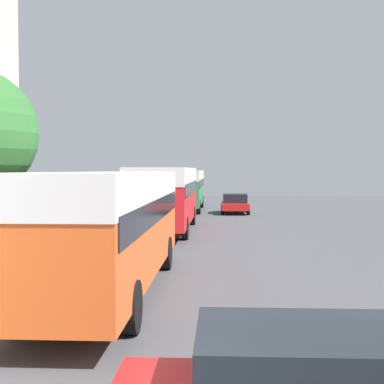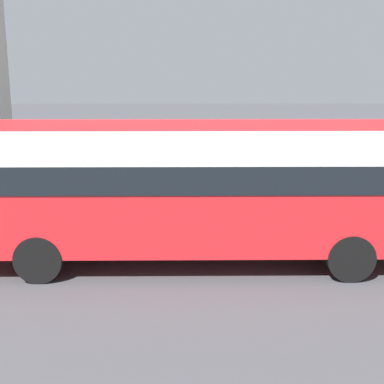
{
  "view_description": "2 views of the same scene",
  "coord_description": "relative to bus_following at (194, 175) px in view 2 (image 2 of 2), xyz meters",
  "views": [
    {
      "loc": [
        1.03,
        -3.37,
        3.02
      ],
      "look_at": [
        -0.51,
        26.13,
        1.82
      ],
      "focal_mm": 50.0,
      "sensor_mm": 36.0,
      "label": 1
    },
    {
      "loc": [
        9.97,
        22.77,
        4.32
      ],
      "look_at": [
        0.03,
        22.87,
        2.03
      ],
      "focal_mm": 50.0,
      "sensor_mm": 36.0,
      "label": 2
    }
  ],
  "objects": [
    {
      "name": "bus_following",
      "position": [
        0.0,
        0.0,
        0.0
      ],
      "size": [
        2.64,
        10.47,
        3.15
      ],
      "color": "red",
      "rests_on": "ground_plane"
    },
    {
      "name": "pedestrian_near_curb",
      "position": [
        -4.16,
        2.81,
        -1.03
      ],
      "size": [
        0.41,
        0.41,
        1.69
      ],
      "color": "#232838",
      "rests_on": "sidewalk"
    }
  ]
}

